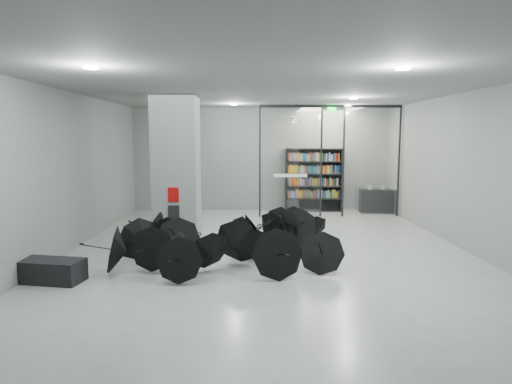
{
  "coord_description": "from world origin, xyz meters",
  "views": [
    {
      "loc": [
        -0.48,
        -10.25,
        2.87
      ],
      "look_at": [
        -0.3,
        1.5,
        1.4
      ],
      "focal_mm": 30.93,
      "sensor_mm": 36.0,
      "label": 1
    }
  ],
  "objects_px": {
    "bookshelf": "(314,180)",
    "umbrella_cluster": "(236,245)",
    "shop_counter": "(379,201)",
    "column": "(177,169)",
    "bench": "(48,271)"
  },
  "relations": [
    {
      "from": "column",
      "to": "bench",
      "type": "height_order",
      "value": "column"
    },
    {
      "from": "column",
      "to": "umbrella_cluster",
      "type": "bearing_deg",
      "value": -49.61
    },
    {
      "from": "column",
      "to": "bookshelf",
      "type": "xyz_separation_m",
      "value": [
        4.52,
        4.75,
        -0.78
      ]
    },
    {
      "from": "bench",
      "to": "shop_counter",
      "type": "bearing_deg",
      "value": 52.03
    },
    {
      "from": "bench",
      "to": "shop_counter",
      "type": "relative_size",
      "value": 0.93
    },
    {
      "from": "bench",
      "to": "umbrella_cluster",
      "type": "distance_m",
      "value": 4.06
    },
    {
      "from": "bookshelf",
      "to": "shop_counter",
      "type": "bearing_deg",
      "value": -3.81
    },
    {
      "from": "shop_counter",
      "to": "umbrella_cluster",
      "type": "distance_m",
      "value": 8.2
    },
    {
      "from": "column",
      "to": "shop_counter",
      "type": "xyz_separation_m",
      "value": [
        6.98,
        4.27,
        -1.55
      ]
    },
    {
      "from": "shop_counter",
      "to": "umbrella_cluster",
      "type": "height_order",
      "value": "umbrella_cluster"
    },
    {
      "from": "bookshelf",
      "to": "shop_counter",
      "type": "relative_size",
      "value": 1.63
    },
    {
      "from": "shop_counter",
      "to": "umbrella_cluster",
      "type": "bearing_deg",
      "value": -122.33
    },
    {
      "from": "bookshelf",
      "to": "umbrella_cluster",
      "type": "distance_m",
      "value": 7.37
    },
    {
      "from": "column",
      "to": "bench",
      "type": "xyz_separation_m",
      "value": [
        -2.0,
        -3.67,
        -1.78
      ]
    },
    {
      "from": "bookshelf",
      "to": "umbrella_cluster",
      "type": "xyz_separation_m",
      "value": [
        -2.82,
        -6.75,
        -0.9
      ]
    }
  ]
}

